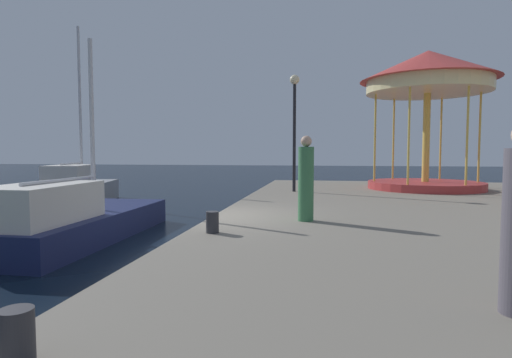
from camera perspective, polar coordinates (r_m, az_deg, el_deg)
name	(u,v)px	position (r m, az deg, el deg)	size (l,w,h in m)	color
ground_plane	(214,248)	(10.19, -5.71, -9.37)	(120.00, 120.00, 0.00)	black
quay_dock	(504,241)	(10.49, 30.80, -7.28)	(12.83, 24.86, 0.80)	gray
sailboat_navy	(72,220)	(11.56, -23.86, -5.15)	(2.28, 6.34, 5.36)	#19214C
sailboat_grey	(78,189)	(19.74, -23.16, -1.28)	(3.27, 5.73, 7.79)	gray
carousel	(428,85)	(18.38, 22.43, 11.76)	(5.30, 5.30, 5.53)	#B23333
lamp_post_mid_promenade	(294,112)	(15.91, 5.28, 9.07)	(0.36, 0.36, 4.38)	black
bollard_south	(17,337)	(3.60, -29.90, -18.18)	(0.24, 0.24, 0.40)	#2D2D33
bollard_center	(212,222)	(7.85, -5.98, -5.89)	(0.24, 0.24, 0.40)	#2D2D33
person_near_carousel	(306,181)	(9.14, 6.85, -0.28)	(0.34, 0.34, 1.86)	#387247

